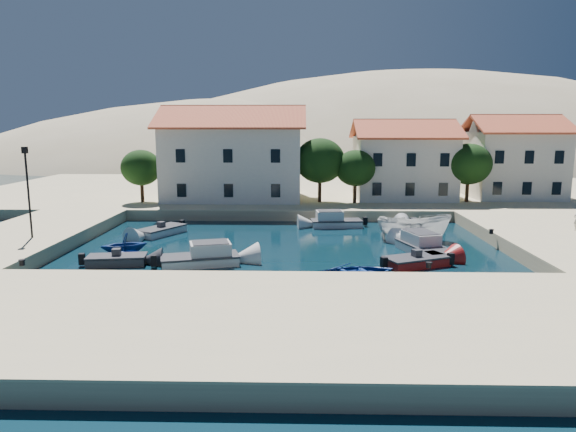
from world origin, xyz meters
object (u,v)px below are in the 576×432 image
object	(u,v)px
building_left	(234,152)
building_mid	(403,158)
cabin_cruiser_south	(200,258)
lamppost	(28,183)
building_right	(513,156)
cabin_cruiser_east	(426,247)
boat_east	(413,240)
rowboat_south	(354,280)

from	to	relation	value
building_left	building_mid	bearing A→B (deg)	3.18
building_mid	cabin_cruiser_south	distance (m)	30.11
building_mid	lamppost	bearing A→B (deg)	-144.55
building_left	lamppost	size ratio (longest dim) A/B	2.36
building_right	building_mid	bearing A→B (deg)	-175.24
building_right	cabin_cruiser_east	world-z (taller)	building_right
building_right	cabin_cruiser_south	size ratio (longest dim) A/B	1.83
lamppost	cabin_cruiser_south	size ratio (longest dim) A/B	1.21
building_right	boat_east	size ratio (longest dim) A/B	1.70
building_right	boat_east	xyz separation A→B (m)	(-14.29, -17.67, -5.47)
building_right	cabin_cruiser_east	bearing A→B (deg)	-123.13
building_left	building_mid	world-z (taller)	building_left
cabin_cruiser_south	cabin_cruiser_east	size ratio (longest dim) A/B	0.94
building_mid	lamppost	size ratio (longest dim) A/B	1.69
building_mid	rowboat_south	bearing A→B (deg)	-106.16
building_right	lamppost	bearing A→B (deg)	-152.07
lamppost	building_left	bearing A→B (deg)	60.10
building_mid	rowboat_south	distance (m)	28.88
cabin_cruiser_south	boat_east	world-z (taller)	cabin_cruiser_south
lamppost	cabin_cruiser_east	bearing A→B (deg)	-0.28
building_right	cabin_cruiser_south	bearing A→B (deg)	-139.21
cabin_cruiser_east	boat_east	xyz separation A→B (m)	(0.16, 4.46, -0.48)
building_left	building_mid	xyz separation A→B (m)	(18.00, 1.00, -0.71)
building_left	building_right	distance (m)	30.07
cabin_cruiser_south	rowboat_south	world-z (taller)	cabin_cruiser_south
lamppost	rowboat_south	bearing A→B (deg)	-16.22
building_mid	boat_east	distance (m)	17.62
lamppost	building_right	bearing A→B (deg)	27.93
building_left	cabin_cruiser_east	xyz separation A→B (m)	(15.55, -20.13, -5.46)
building_mid	boat_east	world-z (taller)	building_mid
building_left	cabin_cruiser_east	distance (m)	26.02
cabin_cruiser_south	building_right	bearing A→B (deg)	25.34
building_mid	rowboat_south	xyz separation A→B (m)	(-7.91, -27.28, -5.22)
building_left	cabin_cruiser_east	size ratio (longest dim) A/B	2.67
building_mid	cabin_cruiser_east	distance (m)	21.80
cabin_cruiser_east	cabin_cruiser_south	bearing A→B (deg)	85.20
lamppost	cabin_cruiser_east	xyz separation A→B (m)	(27.05, -0.13, -4.28)
cabin_cruiser_south	cabin_cruiser_east	distance (m)	15.11
cabin_cruiser_south	boat_east	bearing A→B (deg)	11.36
building_mid	building_right	size ratio (longest dim) A/B	1.11
cabin_cruiser_east	boat_east	distance (m)	4.49
building_mid	building_right	distance (m)	12.04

